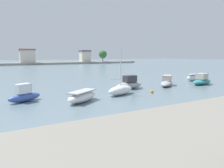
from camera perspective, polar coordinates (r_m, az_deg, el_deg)
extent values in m
plane|color=slate|center=(9.65, -17.38, -19.42)|extent=(400.00, 400.00, 0.00)
ellipsoid|color=#3856A8|center=(20.99, -23.57, -3.49)|extent=(3.37, 2.32, 0.83)
cube|color=silver|center=(20.78, -23.97, -1.18)|extent=(1.51, 1.24, 0.91)
cube|color=black|center=(21.11, -22.45, -0.71)|extent=(0.36, 0.64, 0.64)
ellipsoid|color=white|center=(19.36, -8.49, -3.64)|extent=(4.09, 3.45, 0.96)
cube|color=#AFAFAF|center=(19.26, -8.52, -2.09)|extent=(3.31, 2.81, 0.11)
ellipsoid|color=white|center=(22.51, 2.44, -1.79)|extent=(3.97, 2.41, 1.04)
cylinder|color=silver|center=(22.24, 2.53, 4.79)|extent=(0.10, 0.10, 4.13)
cylinder|color=#B7B7BC|center=(21.75, 1.19, 1.44)|extent=(1.45, 0.56, 0.08)
ellipsoid|color=#9E9EA3|center=(26.62, 4.86, -0.40)|extent=(4.42, 2.08, 0.91)
cube|color=#333338|center=(26.59, 5.10, 1.53)|extent=(1.84, 1.24, 0.87)
cube|color=black|center=(27.16, 6.45, 1.83)|extent=(0.20, 0.92, 0.61)
ellipsoid|color=#9E9EA3|center=(30.38, 15.27, 0.25)|extent=(5.00, 4.48, 0.75)
cube|color=#BCB2A3|center=(30.77, 15.41, 1.74)|extent=(2.24, 2.14, 0.74)
cube|color=black|center=(31.71, 15.60, 2.05)|extent=(0.74, 0.88, 0.52)
ellipsoid|color=teal|center=(33.48, 24.22, 0.60)|extent=(4.67, 2.44, 0.83)
cube|color=#BCB2A3|center=(33.26, 24.19, 2.02)|extent=(1.76, 1.49, 0.87)
cube|color=black|center=(33.95, 24.79, 2.25)|extent=(0.27, 1.11, 0.61)
ellipsoid|color=white|center=(37.66, 22.26, 1.66)|extent=(3.88, 1.47, 1.07)
cube|color=#AFAFAF|center=(37.60, 22.31, 2.57)|extent=(3.11, 1.22, 0.13)
sphere|color=orange|center=(24.07, 11.32, -2.10)|extent=(0.36, 0.36, 0.36)
sphere|color=orange|center=(13.34, -1.93, -10.49)|extent=(0.28, 0.28, 0.28)
cube|color=gray|center=(100.50, -28.51, 4.97)|extent=(136.02, 7.24, 1.01)
cube|color=beige|center=(101.23, -22.93, 7.21)|extent=(6.47, 3.33, 5.62)
cube|color=#995B42|center=(101.26, -23.03, 8.99)|extent=(7.11, 3.67, 0.70)
cube|color=beige|center=(108.73, -7.68, 7.72)|extent=(5.02, 4.53, 5.33)
cube|color=#565156|center=(108.75, -7.71, 9.31)|extent=(5.53, 4.99, 0.70)
cylinder|color=brown|center=(111.62, -2.63, 6.98)|extent=(0.36, 0.36, 2.16)
sphere|color=#2D6B33|center=(111.60, -2.64, 8.45)|extent=(4.44, 4.44, 4.44)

